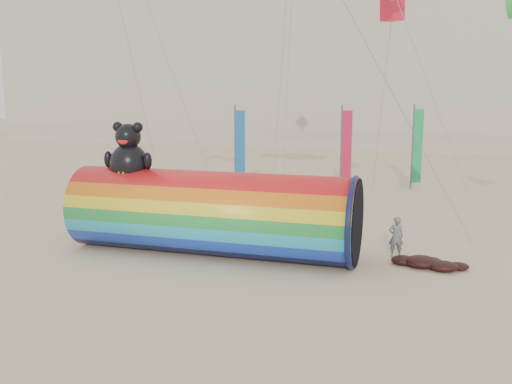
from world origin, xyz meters
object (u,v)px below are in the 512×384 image
(hotel_building, at_px, (266,51))
(windsock_assembly, at_px, (212,211))
(fabric_bundle, at_px, (428,263))
(kite_handler, at_px, (396,237))

(hotel_building, height_order, windsock_assembly, hotel_building)
(windsock_assembly, height_order, fabric_bundle, windsock_assembly)
(kite_handler, bearing_deg, fabric_bundle, 120.90)
(kite_handler, relative_size, fabric_bundle, 0.58)
(windsock_assembly, bearing_deg, kite_handler, 13.58)
(windsock_assembly, xyz_separation_m, kite_handler, (6.59, 1.59, -0.88))
(kite_handler, bearing_deg, hotel_building, -86.02)
(windsock_assembly, distance_m, kite_handler, 6.84)
(hotel_building, height_order, kite_handler, hotel_building)
(windsock_assembly, bearing_deg, hotel_building, 103.66)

